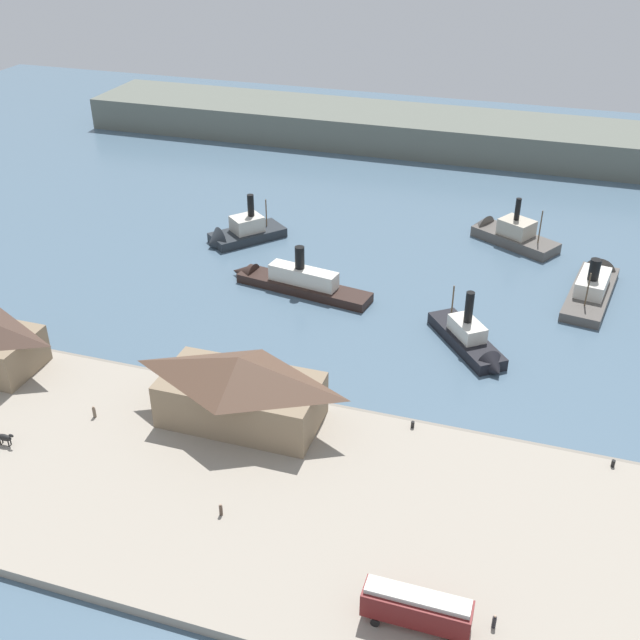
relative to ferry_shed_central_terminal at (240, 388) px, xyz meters
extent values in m
plane|color=slate|center=(0.36, 10.13, -5.95)|extent=(320.00, 320.00, 0.00)
cube|color=#9E9384|center=(0.36, -11.87, -5.35)|extent=(110.00, 36.00, 1.20)
cube|color=gray|center=(0.36, 6.53, -5.45)|extent=(110.00, 0.80, 1.00)
cube|color=#847056|center=(0.00, 0.00, -1.76)|extent=(19.77, 9.99, 5.99)
pyramid|color=brown|center=(0.00, 0.00, 2.92)|extent=(20.17, 10.49, 3.37)
cube|color=maroon|center=(27.22, -23.56, -2.53)|extent=(10.05, 2.72, 2.64)
cube|color=beige|center=(27.22, -23.56, -0.96)|extent=(9.64, 1.90, 0.50)
cylinder|color=black|center=(30.74, -22.20, -4.30)|extent=(0.90, 0.18, 0.90)
cylinder|color=black|center=(23.70, -22.20, -4.30)|extent=(0.90, 0.18, 0.90)
cylinder|color=black|center=(23.70, -24.92, -4.30)|extent=(0.90, 0.18, 0.90)
ellipsoid|color=black|center=(-25.36, -13.49, -3.65)|extent=(2.00, 0.70, 0.90)
ellipsoid|color=black|center=(-24.26, -13.49, -3.10)|extent=(0.70, 0.32, 0.44)
cylinder|color=black|center=(-24.76, -13.29, -4.25)|extent=(0.16, 0.16, 1.00)
cylinder|color=black|center=(-24.76, -13.69, -4.25)|extent=(0.16, 0.16, 1.00)
cylinder|color=black|center=(-25.96, -13.29, -4.25)|extent=(0.16, 0.16, 1.00)
cylinder|color=black|center=(-25.96, -13.69, -4.25)|extent=(0.16, 0.16, 1.00)
cylinder|color=#6B5B4C|center=(-18.08, -5.38, -4.04)|extent=(0.42, 0.42, 1.43)
sphere|color=#CCA889|center=(-18.08, -5.38, -3.20)|extent=(0.26, 0.26, 0.26)
cylinder|color=#4C3D33|center=(4.36, -16.23, -4.09)|extent=(0.39, 0.39, 1.32)
sphere|color=#CCA889|center=(4.36, -16.23, -3.32)|extent=(0.24, 0.24, 0.24)
cylinder|color=#232328|center=(34.14, -21.62, -4.08)|extent=(0.39, 0.39, 1.34)
sphere|color=#CCA889|center=(34.14, -21.62, -3.29)|extent=(0.24, 0.24, 0.24)
cylinder|color=black|center=(44.75, 4.97, -4.30)|extent=(0.44, 0.44, 0.90)
cylinder|color=black|center=(20.95, 4.93, -4.30)|extent=(0.44, 0.44, 0.90)
cube|color=#514C47|center=(41.62, 49.22, -5.16)|extent=(9.26, 21.13, 1.58)
cone|color=#514C47|center=(43.19, 59.31, -5.16)|extent=(6.07, 4.49, 5.57)
cube|color=silver|center=(41.62, 49.22, -3.10)|extent=(5.82, 9.45, 2.54)
cylinder|color=black|center=(41.40, 47.80, -0.05)|extent=(1.75, 1.75, 3.56)
cylinder|color=brown|center=(40.68, 43.17, -1.49)|extent=(0.24, 0.24, 5.77)
cube|color=black|center=(24.16, 28.14, -5.07)|extent=(13.43, 15.45, 1.77)
cone|color=black|center=(29.08, 21.81, -5.07)|extent=(5.00, 4.79, 4.09)
cube|color=silver|center=(24.16, 28.14, -3.03)|extent=(6.44, 6.94, 2.30)
cylinder|color=black|center=(24.09, 28.24, 0.55)|extent=(1.26, 1.26, 4.86)
cylinder|color=brown|center=(21.21, 31.94, -1.24)|extent=(0.24, 0.24, 5.87)
cube|color=#23282D|center=(-21.47, 53.50, -5.07)|extent=(13.81, 14.78, 1.76)
cone|color=#23282D|center=(-25.97, 48.11, -5.07)|extent=(5.94, 5.55, 5.63)
cube|color=beige|center=(-21.47, 53.50, -2.74)|extent=(6.93, 7.08, 2.89)
cylinder|color=black|center=(-20.84, 54.24, 0.80)|extent=(1.26, 1.26, 4.20)
cylinder|color=brown|center=(-18.76, 56.73, -1.46)|extent=(0.24, 0.24, 5.46)
cube|color=black|center=(-4.36, 36.72, -5.18)|extent=(24.12, 8.33, 1.56)
cone|color=black|center=(-16.06, 38.61, -5.18)|extent=(4.87, 4.79, 4.16)
cube|color=silver|center=(-4.36, 36.72, -3.03)|extent=(12.25, 4.76, 2.74)
cylinder|color=black|center=(-5.02, 36.83, 0.26)|extent=(1.60, 1.60, 3.84)
cube|color=#514C47|center=(27.61, 66.82, -4.96)|extent=(17.13, 13.22, 1.99)
cone|color=#514C47|center=(20.51, 70.87, -4.96)|extent=(5.19, 6.07, 5.31)
cube|color=#B2A893|center=(27.61, 66.82, -2.48)|extent=(7.40, 6.97, 2.97)
cylinder|color=black|center=(27.34, 66.98, 1.11)|extent=(1.01, 1.01, 4.20)
cylinder|color=brown|center=(31.87, 64.40, -0.80)|extent=(0.24, 0.24, 6.32)
cube|color=#60665B|center=(0.36, 120.13, -1.95)|extent=(180.00, 24.00, 8.00)
camera|label=1|loc=(33.21, -70.90, 55.58)|focal=43.12mm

